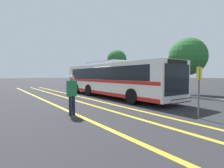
% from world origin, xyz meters
% --- Properties ---
extents(ground_plane, '(220.00, 220.00, 0.00)m').
position_xyz_m(ground_plane, '(0.00, 0.00, 0.00)').
color(ground_plane, '#262628').
extents(lane_strip_0, '(32.44, 0.20, 0.01)m').
position_xyz_m(lane_strip_0, '(-0.30, -1.93, 0.00)').
color(lane_strip_0, gold).
rests_on(lane_strip_0, ground_plane).
extents(lane_strip_1, '(32.44, 0.20, 0.01)m').
position_xyz_m(lane_strip_1, '(-0.30, -3.13, 0.00)').
color(lane_strip_1, gold).
rests_on(lane_strip_1, ground_plane).
extents(lane_strip_2, '(32.44, 0.20, 0.01)m').
position_xyz_m(lane_strip_2, '(-0.30, -4.95, 0.00)').
color(lane_strip_2, gold).
rests_on(lane_strip_2, ground_plane).
extents(curb_strip, '(40.44, 0.36, 0.15)m').
position_xyz_m(curb_strip, '(-0.30, 5.16, 0.07)').
color(curb_strip, '#99999E').
rests_on(curb_strip, ground_plane).
extents(transit_bus, '(12.76, 2.72, 2.99)m').
position_xyz_m(transit_bus, '(-0.31, 0.27, 1.55)').
color(transit_bus, white).
rests_on(transit_bus, ground_plane).
extents(parked_car_0, '(4.07, 1.86, 1.30)m').
position_xyz_m(parked_car_0, '(-12.16, 3.42, 0.68)').
color(parked_car_0, '#335B33').
rests_on(parked_car_0, ground_plane).
extents(parked_car_1, '(4.46, 2.20, 1.42)m').
position_xyz_m(parked_car_1, '(-6.54, 3.96, 0.72)').
color(parked_car_1, black).
rests_on(parked_car_1, ground_plane).
extents(parked_car_2, '(4.53, 1.96, 1.42)m').
position_xyz_m(parked_car_2, '(0.09, 3.86, 0.71)').
color(parked_car_2, olive).
rests_on(parked_car_2, ground_plane).
extents(pedestrian_0, '(0.29, 0.45, 1.82)m').
position_xyz_m(pedestrian_0, '(4.19, -5.14, 1.05)').
color(pedestrian_0, '#191E38').
rests_on(pedestrian_0, ground_plane).
extents(bus_stop_sign, '(0.07, 0.40, 2.23)m').
position_xyz_m(bus_stop_sign, '(7.83, -0.98, 1.41)').
color(bus_stop_sign, '#59595E').
rests_on(bus_stop_sign, ground_plane).
extents(tree_0, '(3.48, 3.48, 5.32)m').
position_xyz_m(tree_0, '(2.40, 7.04, 3.56)').
color(tree_0, '#513823').
rests_on(tree_0, ground_plane).
extents(tree_1, '(3.16, 3.16, 5.95)m').
position_xyz_m(tree_1, '(-11.09, 8.86, 4.35)').
color(tree_1, '#513823').
rests_on(tree_1, ground_plane).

